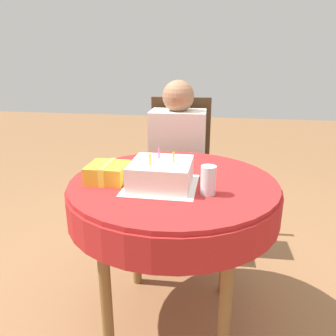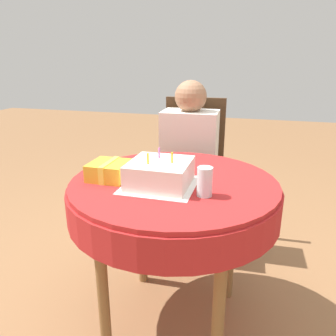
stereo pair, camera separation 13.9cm
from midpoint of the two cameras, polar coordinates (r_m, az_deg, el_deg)
ground_plane at (r=1.83m, az=-1.57°, el=-24.67°), size 12.00×12.00×0.00m
dining_table at (r=1.46m, az=-1.80°, el=-5.59°), size 0.92×0.92×0.75m
chair at (r=2.25m, az=0.13°, el=-0.20°), size 0.47×0.47×1.00m
person at (r=2.10m, az=-0.25°, el=2.82°), size 0.36×0.34×1.13m
napkin at (r=1.37m, az=-4.10°, el=-3.03°), size 0.30×0.30×0.00m
birthday_cake at (r=1.35m, az=-4.15°, el=-0.99°), size 0.25×0.25×0.15m
drinking_glass at (r=1.26m, az=3.92°, el=-2.19°), size 0.06×0.06×0.11m
gift_box at (r=1.44m, az=-13.18°, el=-0.83°), size 0.16×0.17×0.08m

